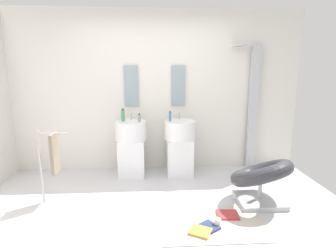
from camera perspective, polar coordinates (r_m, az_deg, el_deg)
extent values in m
cube|color=silver|center=(3.28, -2.14, -18.95)|extent=(4.80, 3.60, 0.04)
cube|color=silver|center=(4.48, -2.81, 7.27)|extent=(4.80, 0.10, 2.60)
cube|color=white|center=(4.32, -7.72, -6.66)|extent=(0.40, 0.40, 0.59)
cylinder|color=white|center=(4.20, -7.89, -0.96)|extent=(0.48, 0.48, 0.29)
cylinder|color=#B7BABF|center=(4.29, -7.84, 1.99)|extent=(0.02, 0.02, 0.10)
cube|color=white|center=(4.33, 2.50, -6.52)|extent=(0.40, 0.40, 0.59)
cylinder|color=white|center=(4.21, 2.55, -0.82)|extent=(0.48, 0.48, 0.29)
cylinder|color=#B7BABF|center=(4.30, 2.39, 2.12)|extent=(0.02, 0.02, 0.10)
cube|color=#8C9EA8|center=(4.41, -7.84, 8.42)|extent=(0.22, 0.03, 0.64)
cube|color=#8C9EA8|center=(4.42, 2.20, 8.53)|extent=(0.22, 0.03, 0.64)
cube|color=#B7BABF|center=(4.70, 17.57, 3.58)|extent=(0.14, 0.08, 2.05)
cylinder|color=#B7BABF|center=(4.60, 16.65, 16.03)|extent=(0.30, 0.02, 0.02)
cylinder|color=#B7BABF|center=(4.53, 14.93, 16.20)|extent=(0.24, 0.24, 0.02)
cube|color=#B7BABF|center=(3.73, 18.78, -14.69)|extent=(0.56, 0.50, 0.06)
cylinder|color=#B7BABF|center=(3.66, 18.96, -12.30)|extent=(0.05, 0.05, 0.34)
torus|color=#333338|center=(3.58, 19.18, -9.37)|extent=(1.10, 1.10, 0.49)
cylinder|color=#B7BABF|center=(3.72, -25.35, -7.88)|extent=(0.03, 0.03, 0.95)
cylinder|color=#B7BABF|center=(3.54, -23.25, -1.48)|extent=(0.36, 0.02, 0.02)
cube|color=gray|center=(3.60, -22.92, -5.35)|extent=(0.04, 0.22, 0.50)
cube|color=beige|center=(3.17, 9.34, -19.76)|extent=(1.13, 0.74, 0.01)
cube|color=navy|center=(3.06, 8.38, -20.56)|extent=(0.29, 0.28, 0.02)
cube|color=gold|center=(2.99, 6.89, -21.34)|extent=(0.28, 0.27, 0.03)
cube|color=#B73838|center=(3.33, 12.53, -17.90)|extent=(0.26, 0.22, 0.02)
cylinder|color=white|center=(3.11, 10.51, -19.47)|extent=(0.07, 0.07, 0.08)
cylinder|color=#59996B|center=(4.17, -9.56, 2.19)|extent=(0.06, 0.06, 0.17)
cylinder|color=black|center=(4.16, -9.61, 3.51)|extent=(0.03, 0.03, 0.02)
cylinder|color=#4C72B7|center=(4.14, 0.44, 2.00)|extent=(0.04, 0.04, 0.13)
cylinder|color=black|center=(4.13, 0.44, 3.05)|extent=(0.02, 0.02, 0.02)
cylinder|color=#99999E|center=(4.08, -6.11, 1.62)|extent=(0.05, 0.05, 0.11)
cylinder|color=black|center=(4.07, -6.13, 2.53)|extent=(0.03, 0.03, 0.02)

